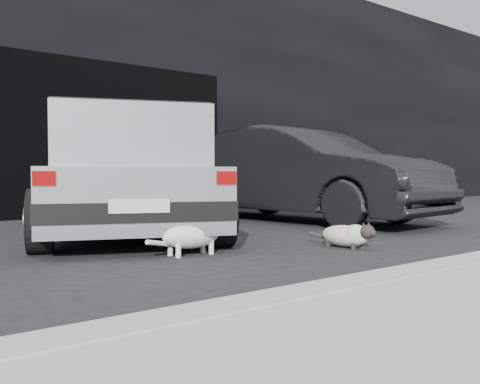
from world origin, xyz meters
TOP-DOWN VIEW (x-y plane):
  - ground at (0.00, 0.00)m, footprint 80.00×80.00m
  - building_facade at (1.00, 6.00)m, footprint 34.00×4.00m
  - garage_opening at (1.00, 3.99)m, footprint 4.00×0.10m
  - silver_hatchback at (-0.36, 1.10)m, footprint 3.02×4.14m
  - second_car at (2.55, 1.15)m, footprint 1.89×4.37m
  - cat_siamese at (0.82, -1.19)m, footprint 0.27×0.78m
  - cat_white at (-0.55, -0.62)m, footprint 0.84×0.30m

SIDE VIEW (x-z plane):
  - ground at x=0.00m, z-range 0.00..0.00m
  - cat_siamese at x=0.82m, z-range -0.01..0.26m
  - cat_white at x=-0.55m, z-range -0.01..0.39m
  - second_car at x=2.55m, z-range 0.00..1.40m
  - silver_hatchback at x=-0.36m, z-range 0.06..1.46m
  - garage_opening at x=1.00m, z-range 0.00..2.60m
  - building_facade at x=1.00m, z-range 0.00..5.00m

